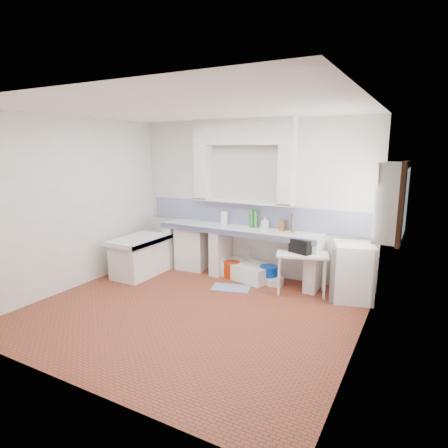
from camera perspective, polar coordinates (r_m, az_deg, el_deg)
The scene contains 36 objects.
floor at distance 5.59m, azimuth -5.03°, elevation -12.93°, with size 4.50×4.50×0.00m, color brown.
ceiling at distance 5.13m, azimuth -5.59°, elevation 16.96°, with size 4.50×4.50×0.00m, color white.
wall_back at distance 6.91m, azimuth 3.97°, elevation 3.87°, with size 4.50×4.50×0.00m, color white.
wall_front at distance 3.72m, azimuth -22.67°, elevation -3.42°, with size 4.50×4.50×0.00m, color white.
wall_left at distance 6.68m, azimuth -21.57°, elevation 2.85°, with size 4.50×4.50×0.00m, color white.
wall_right at distance 4.37m, azimuth 20.08°, elevation -1.16°, with size 4.50×4.50×0.00m, color white.
alcove_mass at distance 6.79m, azimuth 2.87°, elevation 13.69°, with size 1.90×0.25×0.45m, color white.
window_frame at distance 5.49m, azimuth 23.94°, elevation 3.11°, with size 0.35×0.86×1.06m, color #3B2412.
lace_valance at distance 5.47m, azimuth 22.74°, elevation 7.18°, with size 0.01×0.84×0.24m, color white.
counter_slab at distance 6.78m, azimuth 2.09°, elevation -0.89°, with size 3.00×0.60×0.08m, color white.
counter_lip at distance 6.53m, azimuth 0.99°, elevation -1.35°, with size 3.00×0.04×0.10m, color navy.
counter_pier_left at distance 7.59m, azimuth -7.45°, elevation -3.14°, with size 0.20×0.55×0.82m, color white.
counter_pier_mid at distance 7.04m, azimuth -0.50°, elevation -4.19°, with size 0.20×0.55×0.82m, color white.
counter_pier_right at distance 6.41m, azimuth 13.39°, elevation -6.07°, with size 0.20×0.55×0.82m, color white.
peninsula_top at distance 7.05m, azimuth -12.64°, elevation -2.36°, with size 0.70×1.10×0.08m, color white.
peninsula_base at distance 7.14m, azimuth -12.52°, elevation -5.09°, with size 0.60×1.00×0.62m, color white.
peninsula_lip at distance 6.84m, azimuth -10.55°, elevation -2.69°, with size 0.04×1.10×0.10m, color navy.
backsplash at distance 6.94m, azimuth 3.89°, elevation 1.40°, with size 4.27×0.03×0.40m, color navy.
stove at distance 7.37m, azimuth -4.57°, elevation -3.60°, with size 0.56×0.54×0.80m, color white.
sink at distance 6.90m, azimuth 3.26°, elevation -7.02°, with size 1.04×0.56×0.25m, color white.
side_table at distance 6.22m, azimuth 11.58°, elevation -7.28°, with size 0.80×0.44×0.04m, color white.
fridge at distance 6.14m, azimuth 18.85°, elevation -6.87°, with size 0.57×0.57×0.88m, color white.
bucket_red at distance 6.90m, azimuth 1.19°, elevation -6.85°, with size 0.30×0.30×0.28m, color #B62A06.
bucket_orange at distance 6.78m, azimuth 2.55°, elevation -7.40°, with size 0.25×0.25×0.24m, color #C24A1D.
bucket_blue at distance 6.67m, azimuth 6.71°, elevation -7.53°, with size 0.31×0.31×0.29m, color #073CBC.
basin_white at distance 6.61m, azimuth 7.60°, elevation -8.50°, with size 0.32×0.32×0.12m, color white.
water_bottle_a at distance 7.02m, azimuth 3.29°, elevation -6.51°, with size 0.08×0.08×0.29m, color silver.
water_bottle_b at distance 6.96m, azimuth 5.20°, elevation -6.80°, with size 0.07×0.07×0.27m, color silver.
black_bag at distance 6.12m, azimuth 11.54°, elevation -3.26°, with size 0.35×0.20×0.22m, color black.
green_bottle_a at distance 6.79m, azimuth 4.15°, elevation 0.86°, with size 0.07×0.07×0.33m, color #2A7F30.
green_bottle_b at distance 6.76m, azimuth 4.73°, elevation 0.74°, with size 0.07×0.07×0.31m, color #2A7F30.
knife_block at distance 6.58m, azimuth 8.79°, elevation -0.18°, with size 0.10×0.08×0.19m, color olive.
cutting_board at distance 6.52m, azimuth 10.24°, elevation 0.15°, with size 0.02×0.22×0.30m, color olive.
paper_towel at distance 7.01m, azimuth 0.01°, elevation 0.88°, with size 0.12×0.12×0.25m, color white.
soap_bottle at distance 6.70m, azimuth 6.15°, elevation 0.21°, with size 0.10×0.10×0.22m, color white.
rug at distance 6.41m, azimuth 1.06°, elevation -9.59°, with size 0.63×0.36×0.01m, color navy.
Camera 1 is at (2.85, -4.23, 2.29)m, focal length 30.38 mm.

